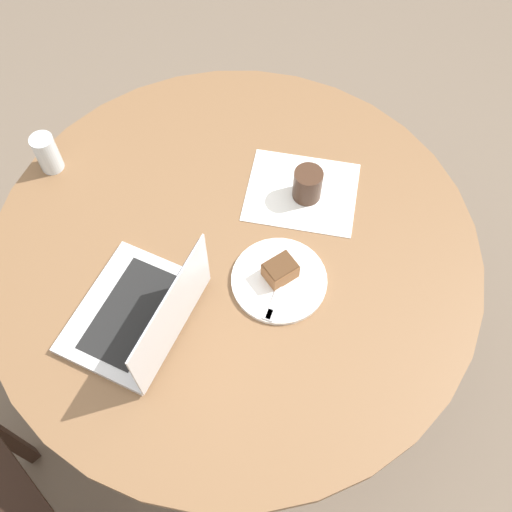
% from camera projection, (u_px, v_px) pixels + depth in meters
% --- Properties ---
extents(ground_plane, '(12.00, 12.00, 0.00)m').
position_uv_depth(ground_plane, '(240.00, 349.00, 2.12)').
color(ground_plane, '#6B5B4C').
extents(dining_table, '(1.24, 1.24, 0.72)m').
position_uv_depth(dining_table, '(235.00, 272.00, 1.61)').
color(dining_table, brown).
rests_on(dining_table, ground_plane).
extents(paper_document, '(0.34, 0.31, 0.00)m').
position_uv_depth(paper_document, '(302.00, 192.00, 1.58)').
color(paper_document, white).
rests_on(paper_document, dining_table).
extents(plate, '(0.23, 0.23, 0.01)m').
position_uv_depth(plate, '(279.00, 280.00, 1.45)').
color(plate, white).
rests_on(plate, dining_table).
extents(cake_slice, '(0.09, 0.09, 0.05)m').
position_uv_depth(cake_slice, '(280.00, 270.00, 1.42)').
color(cake_slice, brown).
rests_on(cake_slice, plate).
extents(fork, '(0.09, 0.16, 0.00)m').
position_uv_depth(fork, '(276.00, 295.00, 1.42)').
color(fork, silver).
rests_on(fork, plate).
extents(coffee_glass, '(0.07, 0.07, 0.09)m').
position_uv_depth(coffee_glass, '(308.00, 185.00, 1.54)').
color(coffee_glass, '#3D2619').
rests_on(coffee_glass, dining_table).
extents(water_glass, '(0.06, 0.06, 0.11)m').
position_uv_depth(water_glass, '(47.00, 153.00, 1.58)').
color(water_glass, silver).
rests_on(water_glass, dining_table).
extents(laptop, '(0.37, 0.40, 0.22)m').
position_uv_depth(laptop, '(141.00, 314.00, 1.37)').
color(laptop, silver).
rests_on(laptop, dining_table).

